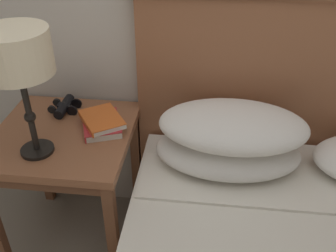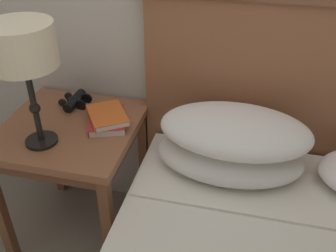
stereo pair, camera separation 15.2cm
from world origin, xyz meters
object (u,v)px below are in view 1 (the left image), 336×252
object	(u,v)px
nightstand	(65,148)
book_stacked_on_top	(101,119)
table_lamp	(16,56)
binoculars_pair	(65,106)
book_on_nightstand	(101,124)

from	to	relation	value
nightstand	book_stacked_on_top	xyz separation A→B (m)	(0.16, 0.05, 0.13)
nightstand	book_stacked_on_top	size ratio (longest dim) A/B	2.59
table_lamp	binoculars_pair	bearing A→B (deg)	89.15
book_on_nightstand	binoculars_pair	world-z (taller)	binoculars_pair
book_on_nightstand	book_stacked_on_top	bearing A→B (deg)	-24.06
book_on_nightstand	table_lamp	bearing A→B (deg)	-136.83
book_stacked_on_top	binoculars_pair	xyz separation A→B (m)	(-0.21, 0.12, -0.02)
book_stacked_on_top	binoculars_pair	size ratio (longest dim) A/B	1.56
book_on_nightstand	book_stacked_on_top	distance (m)	0.03
book_on_nightstand	binoculars_pair	bearing A→B (deg)	149.69
book_stacked_on_top	table_lamp	bearing A→B (deg)	-137.76
table_lamp	binoculars_pair	distance (m)	0.49
table_lamp	book_stacked_on_top	xyz separation A→B (m)	(0.21, 0.19, -0.36)
binoculars_pair	table_lamp	bearing A→B (deg)	-90.85
nightstand	binoculars_pair	distance (m)	0.21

